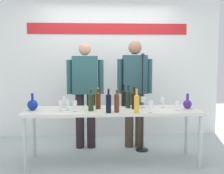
# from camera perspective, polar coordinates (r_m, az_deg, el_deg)

# --- Properties ---
(ground_plane) EXTENTS (10.00, 10.00, 0.00)m
(ground_plane) POSITION_cam_1_polar(r_m,az_deg,el_deg) (4.14, 0.13, -15.10)
(ground_plane) COLOR #AABAB8
(back_wall) EXTENTS (4.25, 0.11, 3.00)m
(back_wall) POSITION_cam_1_polar(r_m,az_deg,el_deg) (5.34, -0.84, 6.10)
(back_wall) COLOR white
(back_wall) RESTS_ON ground
(display_table) EXTENTS (2.44, 0.67, 0.77)m
(display_table) POSITION_cam_1_polar(r_m,az_deg,el_deg) (3.94, 0.13, -5.42)
(display_table) COLOR silver
(display_table) RESTS_ON ground
(decanter_blue_left) EXTENTS (0.14, 0.14, 0.23)m
(decanter_blue_left) POSITION_cam_1_polar(r_m,az_deg,el_deg) (4.01, -15.92, -3.48)
(decanter_blue_left) COLOR navy
(decanter_blue_left) RESTS_ON display_table
(decanter_blue_right) EXTENTS (0.12, 0.12, 0.22)m
(decanter_blue_right) POSITION_cam_1_polar(r_m,az_deg,el_deg) (4.13, 15.14, -3.30)
(decanter_blue_right) COLOR #4C228C
(decanter_blue_right) RESTS_ON display_table
(presenter_left) EXTENTS (0.60, 0.22, 1.73)m
(presenter_left) POSITION_cam_1_polar(r_m,az_deg,el_deg) (4.58, -5.49, -0.34)
(presenter_left) COLOR black
(presenter_left) RESTS_ON ground
(presenter_right) EXTENTS (0.58, 0.22, 1.76)m
(presenter_right) POSITION_cam_1_polar(r_m,az_deg,el_deg) (4.62, 4.65, -0.03)
(presenter_right) COLOR #403325
(presenter_right) RESTS_ON ground
(wine_bottle_0) EXTENTS (0.07, 0.07, 0.30)m
(wine_bottle_0) POSITION_cam_1_polar(r_m,az_deg,el_deg) (3.95, -2.86, -2.62)
(wine_bottle_0) COLOR #56240C
(wine_bottle_0) RESTS_ON display_table
(wine_bottle_1) EXTENTS (0.07, 0.07, 0.32)m
(wine_bottle_1) POSITION_cam_1_polar(r_m,az_deg,el_deg) (4.04, 3.33, -2.33)
(wine_bottle_1) COLOR #153027
(wine_bottle_1) RESTS_ON display_table
(wine_bottle_2) EXTENTS (0.07, 0.07, 0.32)m
(wine_bottle_2) POSITION_cam_1_polar(r_m,az_deg,el_deg) (3.67, 5.06, -3.22)
(wine_bottle_2) COLOR gold
(wine_bottle_2) RESTS_ON display_table
(wine_bottle_3) EXTENTS (0.07, 0.07, 0.34)m
(wine_bottle_3) POSITION_cam_1_polar(r_m,az_deg,el_deg) (3.66, -0.72, -3.12)
(wine_bottle_3) COLOR black
(wine_bottle_3) RESTS_ON display_table
(wine_bottle_4) EXTENTS (0.07, 0.07, 0.31)m
(wine_bottle_4) POSITION_cam_1_polar(r_m,az_deg,el_deg) (3.95, 4.52, -2.62)
(wine_bottle_4) COLOR black
(wine_bottle_4) RESTS_ON display_table
(wine_bottle_5) EXTENTS (0.07, 0.07, 0.31)m
(wine_bottle_5) POSITION_cam_1_polar(r_m,az_deg,el_deg) (3.81, -4.34, -2.95)
(wine_bottle_5) COLOR #1E3015
(wine_bottle_5) RESTS_ON display_table
(wine_bottle_6) EXTENTS (0.07, 0.07, 0.32)m
(wine_bottle_6) POSITION_cam_1_polar(r_m,az_deg,el_deg) (4.19, 2.40, -2.12)
(wine_bottle_6) COLOR black
(wine_bottle_6) RESTS_ON display_table
(wine_bottle_7) EXTENTS (0.07, 0.07, 0.32)m
(wine_bottle_7) POSITION_cam_1_polar(r_m,az_deg,el_deg) (3.70, 0.97, -3.05)
(wine_bottle_7) COLOR #532916
(wine_bottle_7) RESTS_ON display_table
(wine_glass_left_0) EXTENTS (0.06, 0.06, 0.16)m
(wine_glass_left_0) POSITION_cam_1_polar(r_m,az_deg,el_deg) (4.10, -9.85, -2.69)
(wine_glass_left_0) COLOR white
(wine_glass_left_0) RESTS_ON display_table
(wine_glass_left_1) EXTENTS (0.06, 0.06, 0.14)m
(wine_glass_left_1) POSITION_cam_1_polar(r_m,az_deg,el_deg) (3.85, -10.51, -3.31)
(wine_glass_left_1) COLOR white
(wine_glass_left_1) RESTS_ON display_table
(wine_glass_left_2) EXTENTS (0.06, 0.06, 0.16)m
(wine_glass_left_2) POSITION_cam_1_polar(r_m,az_deg,el_deg) (3.89, -9.06, -3.11)
(wine_glass_left_2) COLOR white
(wine_glass_left_2) RESTS_ON display_table
(wine_glass_left_3) EXTENTS (0.06, 0.06, 0.15)m
(wine_glass_left_3) POSITION_cam_1_polar(r_m,az_deg,el_deg) (3.77, -7.61, -3.36)
(wine_glass_left_3) COLOR white
(wine_glass_left_3) RESTS_ON display_table
(wine_glass_right_0) EXTENTS (0.07, 0.07, 0.13)m
(wine_glass_right_0) POSITION_cam_1_polar(r_m,az_deg,el_deg) (3.90, 13.27, -3.43)
(wine_glass_right_0) COLOR white
(wine_glass_right_0) RESTS_ON display_table
(wine_glass_right_1) EXTENTS (0.06, 0.06, 0.16)m
(wine_glass_right_1) POSITION_cam_1_polar(r_m,az_deg,el_deg) (4.10, 10.33, -2.68)
(wine_glass_right_1) COLOR white
(wine_glass_right_1) RESTS_ON display_table
(wine_glass_right_2) EXTENTS (0.06, 0.06, 0.16)m
(wine_glass_right_2) POSITION_cam_1_polar(r_m,az_deg,el_deg) (3.71, 7.92, -3.45)
(wine_glass_right_2) COLOR white
(wine_glass_right_2) RESTS_ON display_table
(wine_glass_right_3) EXTENTS (0.07, 0.07, 0.16)m
(wine_glass_right_3) POSITION_cam_1_polar(r_m,az_deg,el_deg) (4.06, 6.31, -2.59)
(wine_glass_right_3) COLOR white
(wine_glass_right_3) RESTS_ON display_table
(microphone_stand) EXTENTS (0.20, 0.20, 1.56)m
(microphone_stand) POSITION_cam_1_polar(r_m,az_deg,el_deg) (4.51, 6.17, -6.41)
(microphone_stand) COLOR black
(microphone_stand) RESTS_ON ground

